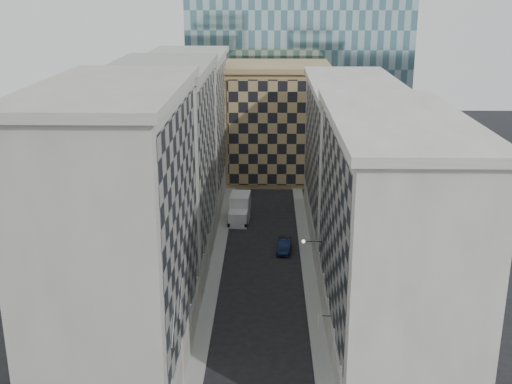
# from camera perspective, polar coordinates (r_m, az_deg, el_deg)

# --- Properties ---
(sidewalk_west) EXTENTS (1.50, 100.00, 0.15)m
(sidewalk_west) POSITION_cam_1_polar(r_m,az_deg,el_deg) (72.36, -3.67, -7.05)
(sidewalk_west) COLOR gray
(sidewalk_west) RESTS_ON ground
(sidewalk_east) EXTENTS (1.50, 100.00, 0.15)m
(sidewalk_east) POSITION_cam_1_polar(r_m,az_deg,el_deg) (72.27, 4.72, -7.11)
(sidewalk_east) COLOR gray
(sidewalk_east) RESTS_ON ground
(bldg_left_a) EXTENTS (10.80, 22.80, 23.70)m
(bldg_left_a) POSITION_cam_1_polar(r_m,az_deg,el_deg) (51.32, -11.94, -3.84)
(bldg_left_a) COLOR #9B988C
(bldg_left_a) RESTS_ON ground
(bldg_left_b) EXTENTS (10.80, 22.80, 22.70)m
(bldg_left_b) POSITION_cam_1_polar(r_m,az_deg,el_deg) (71.98, -8.12, 2.21)
(bldg_left_b) COLOR #98968D
(bldg_left_b) RESTS_ON ground
(bldg_left_c) EXTENTS (10.80, 22.80, 21.70)m
(bldg_left_c) POSITION_cam_1_polar(r_m,az_deg,el_deg) (93.25, -6.02, 5.53)
(bldg_left_c) COLOR #9B988C
(bldg_left_c) RESTS_ON ground
(bldg_right_a) EXTENTS (10.80, 26.80, 20.70)m
(bldg_right_a) POSITION_cam_1_polar(r_m,az_deg,el_deg) (55.25, 11.77, -3.92)
(bldg_right_a) COLOR #ABA79D
(bldg_right_a) RESTS_ON ground
(bldg_right_b) EXTENTS (10.80, 28.80, 19.70)m
(bldg_right_b) POSITION_cam_1_polar(r_m,az_deg,el_deg) (80.78, 8.40, 2.82)
(bldg_right_b) COLOR #ABA79D
(bldg_right_b) RESTS_ON ground
(tan_block) EXTENTS (16.80, 14.80, 18.80)m
(tan_block) POSITION_cam_1_polar(r_m,az_deg,el_deg) (105.46, 1.85, 6.27)
(tan_block) COLOR #A78558
(tan_block) RESTS_ON ground
(church_tower) EXTENTS (7.20, 7.20, 51.50)m
(church_tower) POSITION_cam_1_polar(r_m,az_deg,el_deg) (117.51, 0.85, 16.06)
(church_tower) COLOR #312A26
(church_tower) RESTS_ON ground
(flagpoles_left) EXTENTS (0.10, 6.33, 2.33)m
(flagpoles_left) POSITION_cam_1_polar(r_m,az_deg,el_deg) (47.54, -7.01, -10.46)
(flagpoles_left) COLOR gray
(flagpoles_left) RESTS_ON ground
(bracket_lamp) EXTENTS (1.98, 0.36, 0.36)m
(bracket_lamp) POSITION_cam_1_polar(r_m,az_deg,el_deg) (64.28, 4.40, -4.40)
(bracket_lamp) COLOR black
(bracket_lamp) RESTS_ON ground
(box_truck) EXTENTS (2.92, 6.49, 3.49)m
(box_truck) POSITION_cam_1_polar(r_m,az_deg,el_deg) (87.29, -1.46, -1.57)
(box_truck) COLOR silver
(box_truck) RESTS_ON ground
(dark_car) EXTENTS (1.88, 4.51, 1.45)m
(dark_car) POSITION_cam_1_polar(r_m,az_deg,el_deg) (77.44, 2.50, -4.79)
(dark_car) COLOR #0F1837
(dark_car) RESTS_ON ground
(shop_sign) EXTENTS (1.16, 0.71, 0.78)m
(shop_sign) POSITION_cam_1_polar(r_m,az_deg,el_deg) (54.93, 5.62, -11.23)
(shop_sign) COLOR black
(shop_sign) RESTS_ON ground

